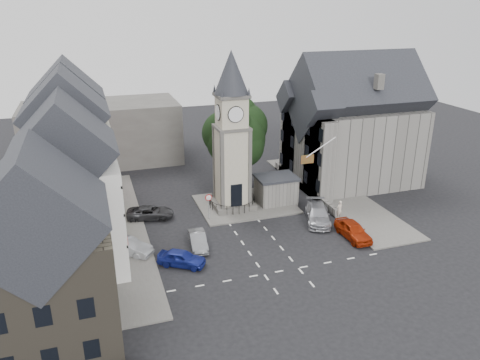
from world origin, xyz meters
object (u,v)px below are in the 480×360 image
object	(u,v)px
clock_tower	(232,133)
stone_shelter	(276,190)
pedestrian	(339,209)
car_east_red	(353,230)
car_west_blue	(182,258)

from	to	relation	value
clock_tower	stone_shelter	xyz separation A→B (m)	(4.80, -0.49, -6.57)
pedestrian	car_east_red	bearing A→B (deg)	64.18
clock_tower	car_west_blue	xyz separation A→B (m)	(-7.50, -10.10, -7.44)
pedestrian	stone_shelter	bearing A→B (deg)	-62.81
clock_tower	car_west_blue	distance (m)	14.61
car_west_blue	car_east_red	world-z (taller)	car_east_red
stone_shelter	pedestrian	size ratio (longest dim) A/B	2.32
car_east_red	clock_tower	bearing A→B (deg)	129.34
stone_shelter	car_west_blue	distance (m)	15.63
clock_tower	car_west_blue	world-z (taller)	clock_tower
clock_tower	car_east_red	distance (m)	15.19
pedestrian	car_west_blue	bearing A→B (deg)	0.55
clock_tower	stone_shelter	size ratio (longest dim) A/B	3.78
car_east_red	pedestrian	world-z (taller)	pedestrian
stone_shelter	car_east_red	size ratio (longest dim) A/B	0.94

